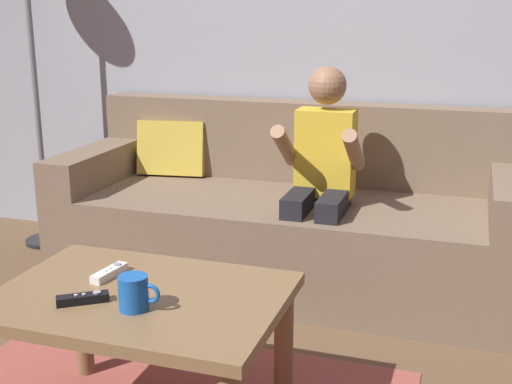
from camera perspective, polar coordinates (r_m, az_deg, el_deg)
wall_back at (r=3.29m, az=7.94°, el=15.64°), size 4.66×0.05×2.50m
couch at (r=3.09m, az=2.73°, el=-2.41°), size 2.08×0.80×0.80m
person_seated_on_couch at (r=2.80m, az=5.53°, el=1.64°), size 0.35×0.42×1.00m
coffee_table at (r=1.96m, az=-9.81°, el=-10.56°), size 0.81×0.58×0.45m
game_remote_black_near_edge at (r=1.90m, az=-14.57°, el=-8.82°), size 0.14×0.11×0.03m
game_remote_white_center at (r=2.05m, az=-12.41°, el=-6.75°), size 0.05×0.14×0.03m
coffee_mug at (r=1.81m, az=-10.35°, el=-8.47°), size 0.12×0.08×0.09m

